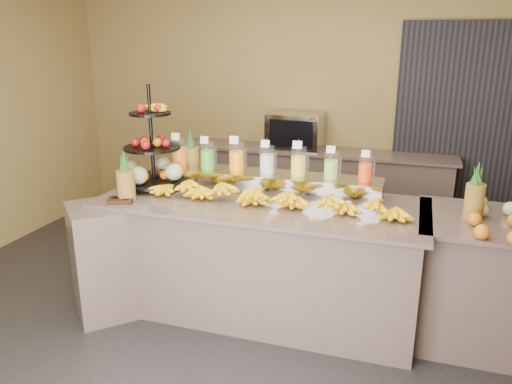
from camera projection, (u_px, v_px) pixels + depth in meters
The scene contains 20 objects.
ground at pixel (249, 328), 3.82m from camera, with size 6.00×6.00×0.00m, color black.
room_envelope at pixel (302, 71), 3.92m from camera, with size 6.04×5.02×2.82m.
buffet_counter at pixel (245, 257), 3.95m from camera, with size 2.75×1.25×0.93m.
right_counter at pixel (493, 282), 3.54m from camera, with size 1.08×0.88×0.93m.
back_ledge at pixel (312, 189), 5.73m from camera, with size 3.10×0.55×0.93m.
pitcher_tray at pixel (267, 182), 4.06m from camera, with size 1.85×0.30×0.15m, color gray.
juice_pitcher_orange_a at pixel (179, 154), 4.24m from camera, with size 0.13×0.13×0.30m.
juice_pitcher_green at pixel (207, 157), 4.16m from camera, with size 0.12×0.12×0.29m.
juice_pitcher_orange_b at pixel (237, 158), 4.09m from camera, with size 0.13×0.13×0.31m.
juice_pitcher_milk at pixel (267, 161), 4.01m from camera, with size 0.12×0.12×0.29m.
juice_pitcher_lemon at pixel (298, 163), 3.93m from camera, with size 0.12×0.13×0.30m.
juice_pitcher_lime at pixel (331, 167), 3.86m from camera, with size 0.11×0.12×0.28m.
juice_pitcher_orange_c at pixel (365, 170), 3.78m from camera, with size 0.11×0.11×0.26m.
banana_heap at pixel (274, 194), 3.72m from camera, with size 2.07×0.19×0.17m.
fruit_stand at pixel (157, 161), 4.14m from camera, with size 0.73×0.73×0.84m.
condiment_caddy at pixel (121, 200), 3.79m from camera, with size 0.19×0.14×0.03m, color black.
pineapple_left_a at pixel (126, 182), 3.80m from camera, with size 0.14×0.14×0.39m.
pineapple_left_b at pixel (191, 160), 4.38m from camera, with size 0.15×0.15×0.44m.
right_fruit_pile at pixel (500, 217), 3.25m from camera, with size 0.47×0.44×0.25m.
oven_warmer at pixel (296, 131), 5.59m from camera, with size 0.60×0.42×0.40m, color gray.
Camera 1 is at (1.09, -3.16, 2.12)m, focal length 35.00 mm.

